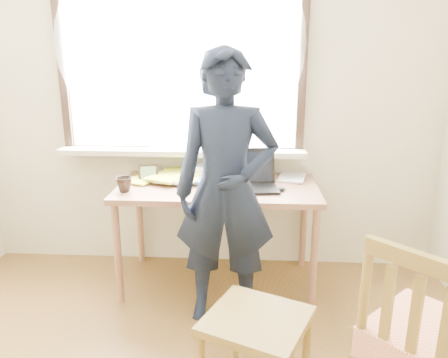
# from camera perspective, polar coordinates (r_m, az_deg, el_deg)

# --- Properties ---
(room_shell) EXTENTS (3.52, 4.02, 2.61)m
(room_shell) POSITION_cam_1_polar(r_m,az_deg,el_deg) (1.52, -9.54, 15.54)
(room_shell) COLOR beige
(room_shell) RESTS_ON ground
(desk) EXTENTS (1.40, 0.70, 0.75)m
(desk) POSITION_cam_1_polar(r_m,az_deg,el_deg) (3.08, -0.82, -2.26)
(desk) COLOR #8C6146
(desk) RESTS_ON ground
(laptop) EXTENTS (0.40, 0.34, 0.25)m
(laptop) POSITION_cam_1_polar(r_m,az_deg,el_deg) (3.00, 3.35, -0.03)
(laptop) COLOR black
(laptop) RESTS_ON desk
(mug_white) EXTENTS (0.17, 0.17, 0.10)m
(mug_white) POSITION_cam_1_polar(r_m,az_deg,el_deg) (3.22, -2.73, 0.89)
(mug_white) COLOR white
(mug_white) RESTS_ON desk
(mug_dark) EXTENTS (0.15, 0.15, 0.10)m
(mug_dark) POSITION_cam_1_polar(r_m,az_deg,el_deg) (2.98, -12.91, -0.72)
(mug_dark) COLOR black
(mug_dark) RESTS_ON desk
(mouse) EXTENTS (0.08, 0.06, 0.03)m
(mouse) POSITION_cam_1_polar(r_m,az_deg,el_deg) (2.95, 7.28, -1.31)
(mouse) COLOR black
(mouse) RESTS_ON desk
(desk_clutter) EXTENTS (0.92, 0.48, 0.05)m
(desk_clutter) POSITION_cam_1_polar(r_m,az_deg,el_deg) (3.20, -4.74, 0.36)
(desk_clutter) COLOR white
(desk_clutter) RESTS_ON desk
(book_a) EXTENTS (0.24, 0.30, 0.03)m
(book_a) POSITION_cam_1_polar(r_m,az_deg,el_deg) (3.28, -6.80, 0.47)
(book_a) COLOR white
(book_a) RESTS_ON desk
(book_b) EXTENTS (0.24, 0.29, 0.02)m
(book_b) POSITION_cam_1_polar(r_m,az_deg,el_deg) (3.26, 7.20, 0.27)
(book_b) COLOR white
(book_b) RESTS_ON desk
(picture_frame) EXTENTS (0.14, 0.05, 0.11)m
(picture_frame) POSITION_cam_1_polar(r_m,az_deg,el_deg) (3.21, -9.86, 0.75)
(picture_frame) COLOR black
(picture_frame) RESTS_ON desk
(work_chair) EXTENTS (0.59, 0.58, 0.46)m
(work_chair) POSITION_cam_1_polar(r_m,az_deg,el_deg) (2.18, 4.25, -19.09)
(work_chair) COLOR olive
(work_chair) RESTS_ON ground
(side_chair) EXTENTS (0.64, 0.64, 0.99)m
(side_chair) POSITION_cam_1_polar(r_m,az_deg,el_deg) (2.02, 25.26, -19.51)
(side_chair) COLOR olive
(side_chair) RESTS_ON ground
(person) EXTENTS (0.63, 0.42, 1.69)m
(person) POSITION_cam_1_polar(r_m,az_deg,el_deg) (2.63, 0.28, -1.57)
(person) COLOR black
(person) RESTS_ON ground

